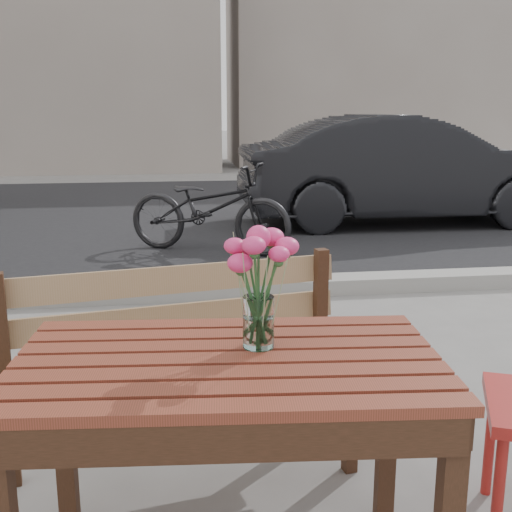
{
  "coord_description": "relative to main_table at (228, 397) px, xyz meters",
  "views": [
    {
      "loc": [
        -0.27,
        -1.72,
        1.41
      ],
      "look_at": [
        -0.02,
        0.07,
        0.99
      ],
      "focal_mm": 45.0,
      "sensor_mm": 36.0,
      "label": 1
    }
  ],
  "objects": [
    {
      "name": "street",
      "position": [
        0.11,
        5.11,
        -0.58
      ],
      "size": [
        30.0,
        8.12,
        0.12
      ],
      "color": "black",
      "rests_on": "ground"
    },
    {
      "name": "backdrop_buildings",
      "position": [
        0.28,
        14.44,
        2.99
      ],
      "size": [
        15.5,
        4.0,
        8.0
      ],
      "color": "gray",
      "rests_on": "ground"
    },
    {
      "name": "main_table",
      "position": [
        0.0,
        0.0,
        0.0
      ],
      "size": [
        1.24,
        0.79,
        0.73
      ],
      "rotation": [
        0.0,
        0.0,
        -0.09
      ],
      "color": "#602B19",
      "rests_on": "ground"
    },
    {
      "name": "main_bench",
      "position": [
        -0.13,
        0.68,
        -0.09
      ],
      "size": [
        1.43,
        0.65,
        0.86
      ],
      "rotation": [
        0.0,
        0.0,
        0.18
      ],
      "color": "#9C7A50",
      "rests_on": "ground"
    },
    {
      "name": "main_vase",
      "position": [
        0.1,
        0.07,
        0.34
      ],
      "size": [
        0.19,
        0.19,
        0.36
      ],
      "color": "white",
      "rests_on": "main_table"
    },
    {
      "name": "parked_car",
      "position": [
        2.79,
        5.96,
        0.05
      ],
      "size": [
        4.06,
        1.45,
        1.33
      ],
      "primitive_type": "imported",
      "rotation": [
        0.0,
        0.0,
        1.56
      ],
      "color": "black",
      "rests_on": "ground"
    },
    {
      "name": "bicycle",
      "position": [
        0.27,
        4.6,
        -0.17
      ],
      "size": [
        1.78,
        1.3,
        0.89
      ],
      "primitive_type": "imported",
      "rotation": [
        0.0,
        0.0,
        1.1
      ],
      "color": "black",
      "rests_on": "ground"
    }
  ]
}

